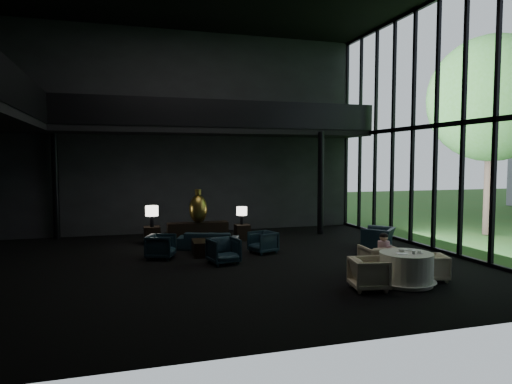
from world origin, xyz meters
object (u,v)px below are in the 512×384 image
object	(u,v)px
dining_chair_east	(431,267)
dining_chair_west	(369,272)
window_armchair	(378,235)
sofa	(209,238)
table_lamp_left	(152,212)
bronze_urn	(198,209)
console	(198,232)
lounge_armchair_west	(161,245)
lounge_armchair_east	(263,242)
coffee_table	(209,247)
side_table_right	(242,232)
child	(384,245)
side_table_left	(152,235)
lounge_armchair_south	(224,249)
table_lamp_right	(242,212)
dining_chair_north	(378,257)
dining_table	(406,271)

from	to	relation	value
dining_chair_east	dining_chair_west	distance (m)	1.89
window_armchair	sofa	bearing A→B (deg)	-61.67
dining_chair_east	table_lamp_left	bearing A→B (deg)	-120.77
bronze_urn	sofa	bearing A→B (deg)	-84.89
console	lounge_armchair_west	distance (m)	2.95
lounge_armchair_east	dining_chair_west	bearing A→B (deg)	-5.03
sofa	coffee_table	bearing A→B (deg)	99.50
bronze_urn	lounge_armchair_east	distance (m)	3.07
side_table_right	dining_chair_east	distance (m)	7.31
coffee_table	child	bearing A→B (deg)	-45.00
console	side_table_left	size ratio (longest dim) A/B	3.58
lounge_armchair_south	child	distance (m)	4.34
side_table_right	table_lamp_right	distance (m)	0.74
coffee_table	lounge_armchair_south	bearing A→B (deg)	-83.15
console	coffee_table	size ratio (longest dim) A/B	2.14
window_armchair	dining_chair_north	xyz separation A→B (m)	(-1.84, -2.99, -0.02)
table_lamp_right	sofa	distance (m)	2.12
lounge_armchair_west	dining_chair_north	bearing A→B (deg)	-103.78
side_table_right	lounge_armchair_east	bearing A→B (deg)	-89.46
side_table_right	dining_chair_west	size ratio (longest dim) A/B	0.70
lounge_armchair_south	dining_table	xyz separation A→B (m)	(3.63, -3.29, -0.08)
window_armchair	dining_chair_north	distance (m)	3.51
sofa	coffee_table	distance (m)	0.95
side_table_right	sofa	distance (m)	1.96
sofa	window_armchair	xyz separation A→B (m)	(5.36, -1.54, 0.10)
lounge_armchair_east	dining_chair_west	world-z (taller)	dining_chair_west
dining_chair_north	lounge_armchair_south	bearing A→B (deg)	-29.43
console	table_lamp_right	size ratio (longest dim) A/B	3.35
console	sofa	size ratio (longest dim) A/B	1.17
coffee_table	console	bearing A→B (deg)	89.09
table_lamp_left	table_lamp_right	xyz separation A→B (m)	(3.20, -0.03, -0.10)
coffee_table	bronze_urn	bearing A→B (deg)	89.03
side_table_right	table_lamp_right	world-z (taller)	table_lamp_right
table_lamp_left	lounge_armchair_east	world-z (taller)	table_lamp_left
table_lamp_right	child	size ratio (longest dim) A/B	1.01
lounge_armchair_south	dining_chair_north	size ratio (longest dim) A/B	0.95
lounge_armchair_south	dining_chair_west	world-z (taller)	lounge_armchair_south
dining_chair_east	dining_table	bearing A→B (deg)	-62.97
child	side_table_right	bearing A→B (deg)	-70.52
table_lamp_right	coffee_table	size ratio (longest dim) A/B	0.64
lounge_armchair_east	coffee_table	bearing A→B (deg)	-116.02
side_table_left	table_lamp_left	bearing A→B (deg)	-90.00
sofa	dining_chair_north	world-z (taller)	dining_chair_north
console	dining_chair_east	world-z (taller)	console
dining_chair_east	child	world-z (taller)	child
dining_chair_north	lounge_armchair_west	bearing A→B (deg)	-30.36
lounge_armchair_south	child	size ratio (longest dim) A/B	1.29
side_table_right	lounge_armchair_west	bearing A→B (deg)	-142.85
table_lamp_right	console	bearing A→B (deg)	176.35
coffee_table	child	world-z (taller)	child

